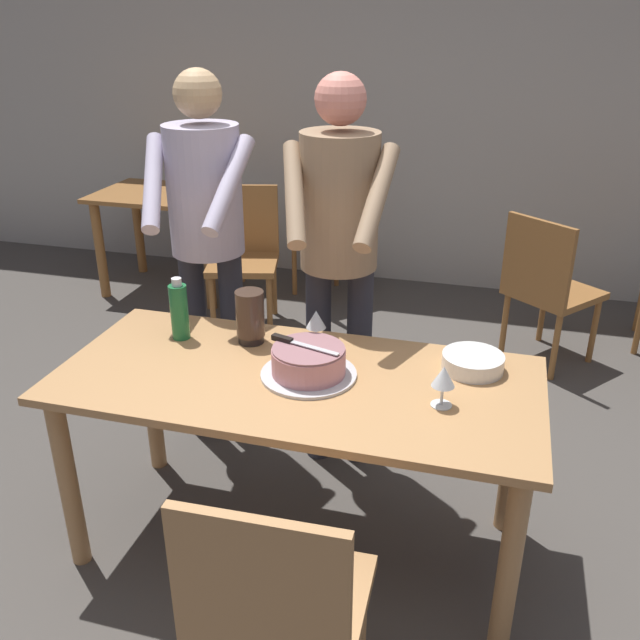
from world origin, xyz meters
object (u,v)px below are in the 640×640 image
at_px(cake_on_platter, 309,363).
at_px(chair_near_side, 277,609).
at_px(person_standing_beside, 206,225).
at_px(background_chair_1, 244,251).
at_px(background_table, 168,215).
at_px(water_bottle, 179,311).
at_px(wine_glass_far, 317,321).
at_px(background_chair_3, 547,286).
at_px(cake_knife, 291,341).
at_px(plate_stack, 473,362).
at_px(hurricane_lamp, 250,317).
at_px(wine_glass_near, 443,378).
at_px(background_chair_2, 319,235).
at_px(main_dining_table, 297,404).
at_px(person_cutting_cake, 340,238).

height_order(cake_on_platter, chair_near_side, chair_near_side).
distance_m(person_standing_beside, background_chair_1, 1.49).
relative_size(chair_near_side, background_table, 0.90).
xyz_separation_m(cake_on_platter, water_bottle, (-0.57, 0.16, 0.06)).
distance_m(wine_glass_far, background_chair_3, 1.87).
height_order(chair_near_side, background_chair_3, same).
height_order(cake_knife, plate_stack, cake_knife).
bearing_deg(cake_on_platter, chair_near_side, -79.81).
bearing_deg(plate_stack, background_table, 137.18).
xyz_separation_m(wine_glass_far, background_chair_3, (0.93, 1.58, -0.36)).
bearing_deg(plate_stack, hurricane_lamp, 179.87).
relative_size(cake_knife, hurricane_lamp, 1.26).
bearing_deg(wine_glass_near, background_chair_3, 77.55).
height_order(cake_on_platter, background_table, cake_on_platter).
bearing_deg(background_chair_2, main_dining_table, -76.34).
height_order(water_bottle, person_cutting_cake, person_cutting_cake).
bearing_deg(background_chair_2, background_chair_3, -21.11).
xyz_separation_m(wine_glass_far, person_cutting_cake, (0.00, 0.34, 0.22)).
relative_size(cake_on_platter, background_chair_1, 0.38).
bearing_deg(water_bottle, background_chair_1, 103.97).
bearing_deg(background_chair_1, water_bottle, -76.03).
height_order(wine_glass_far, water_bottle, water_bottle).
bearing_deg(chair_near_side, background_chair_1, 112.97).
bearing_deg(main_dining_table, hurricane_lamp, 139.04).
bearing_deg(wine_glass_far, hurricane_lamp, -170.79).
bearing_deg(person_standing_beside, cake_on_platter, -43.63).
relative_size(wine_glass_far, hurricane_lamp, 0.69).
bearing_deg(wine_glass_far, main_dining_table, -90.58).
relative_size(main_dining_table, plate_stack, 7.74).
xyz_separation_m(cake_knife, wine_glass_near, (0.54, -0.10, -0.01)).
height_order(wine_glass_far, hurricane_lamp, hurricane_lamp).
relative_size(water_bottle, chair_near_side, 0.28).
bearing_deg(person_cutting_cake, background_chair_1, 125.81).
relative_size(water_bottle, background_chair_2, 0.28).
distance_m(main_dining_table, background_chair_2, 2.50).
relative_size(background_table, background_chair_1, 1.11).
xyz_separation_m(person_standing_beside, background_table, (-1.11, 1.72, -0.50)).
xyz_separation_m(water_bottle, chair_near_side, (0.71, -0.94, -0.37)).
bearing_deg(main_dining_table, chair_near_side, -76.66).
bearing_deg(plate_stack, background_chair_1, 132.02).
distance_m(main_dining_table, wine_glass_far, 0.34).
bearing_deg(water_bottle, person_cutting_cake, 38.09).
relative_size(cake_on_platter, wine_glass_near, 2.36).
bearing_deg(water_bottle, wine_glass_near, -12.85).
distance_m(cake_on_platter, plate_stack, 0.59).
relative_size(water_bottle, hurricane_lamp, 1.19).
bearing_deg(background_table, cake_on_platter, -53.13).
bearing_deg(wine_glass_far, cake_on_platter, -81.02).
bearing_deg(cake_on_platter, cake_knife, 163.69).
bearing_deg(person_standing_beside, water_bottle, -80.94).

